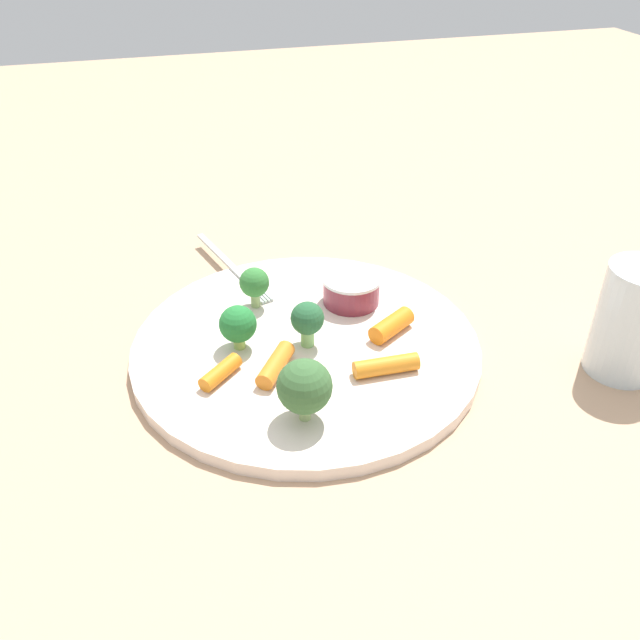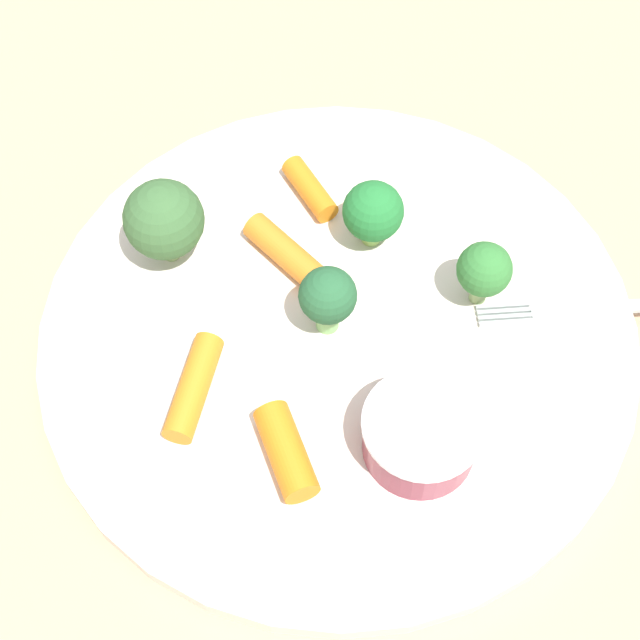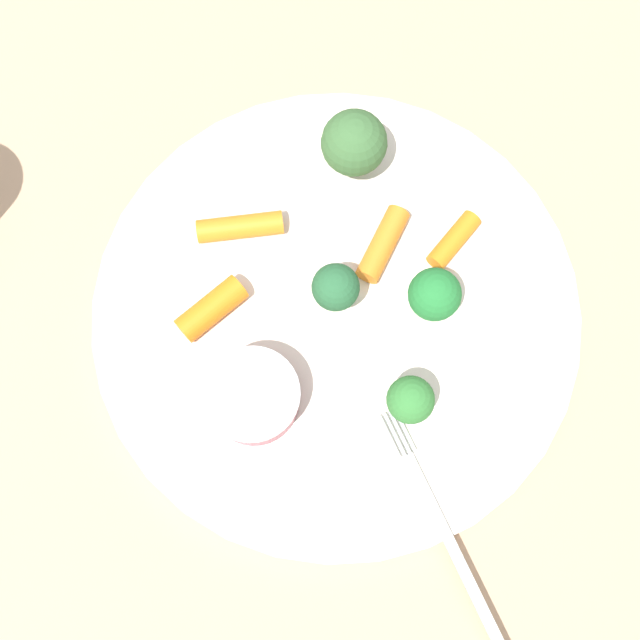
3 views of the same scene
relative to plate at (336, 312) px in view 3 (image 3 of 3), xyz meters
name	(u,v)px [view 3 (image 3 of 3)]	position (x,y,z in m)	size (l,w,h in m)	color
ground_plane	(336,315)	(0.00, 0.00, -0.01)	(2.40, 2.40, 0.00)	tan
plate	(336,312)	(0.00, 0.00, 0.00)	(0.31, 0.31, 0.01)	silver
sauce_cup	(253,398)	(-0.05, 0.06, 0.02)	(0.06, 0.06, 0.03)	maroon
broccoli_floret_0	(410,400)	(-0.07, -0.03, 0.03)	(0.03, 0.03, 0.04)	#91B16E
broccoli_floret_1	(435,295)	(-0.01, -0.06, 0.03)	(0.03, 0.03, 0.04)	#95C25E
broccoli_floret_2	(339,288)	(0.01, 0.00, 0.03)	(0.03, 0.03, 0.04)	#82C06F
broccoli_floret_3	(354,143)	(0.10, -0.03, 0.04)	(0.04, 0.04, 0.05)	#95B46B
carrot_stick_0	(383,244)	(0.04, -0.04, 0.01)	(0.02, 0.02, 0.05)	orange
carrot_stick_1	(240,227)	(0.06, 0.05, 0.01)	(0.02, 0.02, 0.05)	orange
carrot_stick_2	(212,309)	(0.01, 0.08, 0.01)	(0.02, 0.02, 0.05)	orange
carrot_stick_3	(454,240)	(0.03, -0.08, 0.01)	(0.01, 0.01, 0.04)	orange
fork	(447,536)	(-0.15, -0.04, 0.01)	(0.16, 0.05, 0.00)	#B6C0BC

